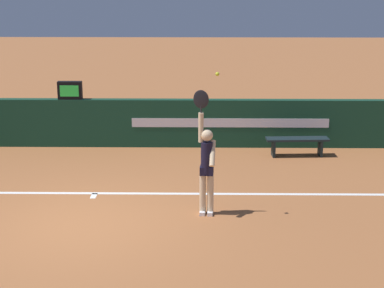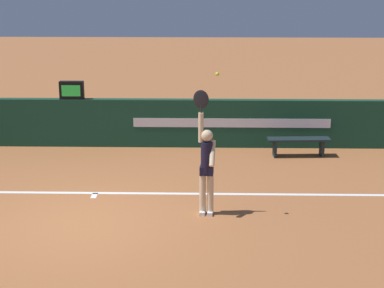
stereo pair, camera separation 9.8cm
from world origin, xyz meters
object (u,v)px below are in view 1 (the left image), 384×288
Objects in this scene: courtside_bench_far at (297,142)px; tennis_player at (206,164)px; tennis_ball at (217,74)px; speed_display at (70,90)px.

tennis_player is at bearing -120.72° from courtside_bench_far.
tennis_ball reaches higher than tennis_player.
tennis_ball reaches higher than speed_display.
tennis_ball is 0.05× the size of courtside_bench_far.
tennis_ball is 5.00m from courtside_bench_far.
speed_display is 8.49× the size of tennis_ball.
tennis_player is 1.55× the size of courtside_bench_far.
tennis_ball is (3.60, -4.71, 1.22)m from speed_display.
speed_display is at bearing 127.36° from tennis_ball.
speed_display is at bearing 171.90° from courtside_bench_far.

